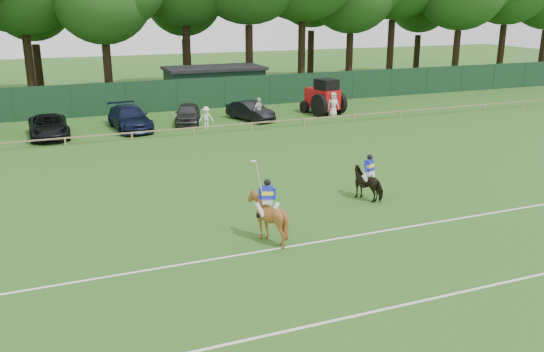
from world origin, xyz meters
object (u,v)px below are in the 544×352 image
sedan_navy (130,118)px  spectator_right (333,105)px  suv_black (49,126)px  utility_shed (214,84)px  spectator_left (206,118)px  tractor (324,97)px  hatch_grey (188,114)px  spectator_mid (259,110)px  horse_chestnut (267,217)px  estate_black (250,111)px  horse_dark (368,183)px

sedan_navy → spectator_right: spectator_right is taller
suv_black → utility_shed: size_ratio=0.61×
spectator_left → tractor: bearing=28.8°
hatch_grey → spectator_mid: size_ratio=2.33×
horse_chestnut → sedan_navy: 21.48m
spectator_left → estate_black: bearing=41.8°
hatch_grey → estate_black: hatch_grey is taller
spectator_mid → utility_shed: 9.93m
hatch_grey → suv_black: bearing=-156.7°
spectator_mid → suv_black: bearing=146.8°
spectator_mid → utility_shed: (-0.35, 9.91, 0.64)m
sedan_navy → hatch_grey: size_ratio=1.30×
sedan_navy → spectator_mid: size_ratio=3.02×
sedan_navy → spectator_left: bearing=-24.3°
horse_chestnut → spectator_right: spectator_right is taller
horse_chestnut → spectator_right: 24.23m
spectator_right → utility_shed: (-6.36, 9.96, 0.61)m
horse_chestnut → estate_black: horse_chestnut is taller
spectator_mid → tractor: tractor is taller
sedan_navy → spectator_mid: spectator_mid is taller
hatch_grey → tractor: size_ratio=1.15×
sedan_navy → spectator_mid: 9.03m
estate_black → hatch_grey: bearing=153.3°
suv_black → sedan_navy: size_ratio=0.94×
suv_black → hatch_grey: size_ratio=1.22×
horse_dark → tractor: (7.35, 18.83, 0.58)m
horse_dark → spectator_right: size_ratio=0.91×
sedan_navy → utility_shed: bearing=40.4°
sedan_navy → tractor: bearing=-4.8°
horse_chestnut → estate_black: bearing=-87.5°
estate_black → spectator_left: (-3.79, -1.64, 0.07)m
spectator_right → spectator_left: bearing=-173.0°
suv_black → spectator_right: size_ratio=2.76×
spectator_left → spectator_right: 10.08m
estate_black → spectator_right: (6.28, -1.12, 0.24)m
horse_chestnut → sedan_navy: bearing=-64.8°
utility_shed → sedan_navy: bearing=-134.5°
estate_black → tractor: (6.12, 0.16, 0.60)m
horse_dark → spectator_right: bearing=-140.0°
sedan_navy → spectator_right: bearing=-9.7°
spectator_right → utility_shed: 11.83m
horse_chestnut → spectator_left: size_ratio=1.20×
horse_dark → hatch_grey: hatch_grey is taller
horse_chestnut → spectator_right: bearing=-102.6°
spectator_right → spectator_mid: bearing=-176.4°
horse_dark → spectator_mid: size_ratio=0.94×
suv_black → spectator_right: 20.19m
estate_black → tractor: 6.15m
sedan_navy → spectator_right: 15.02m
spectator_right → horse_dark: bearing=-109.1°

